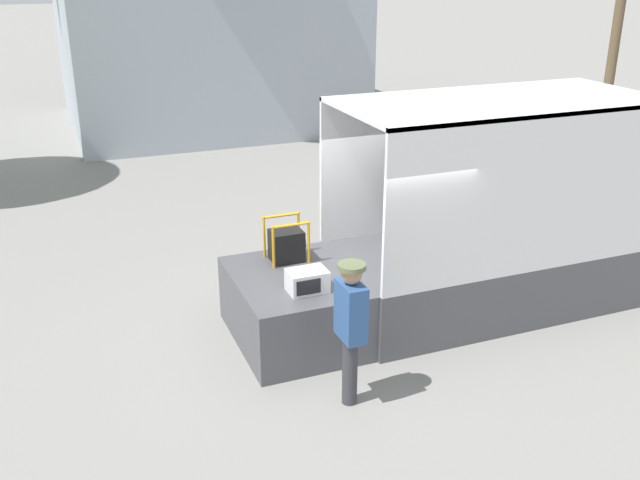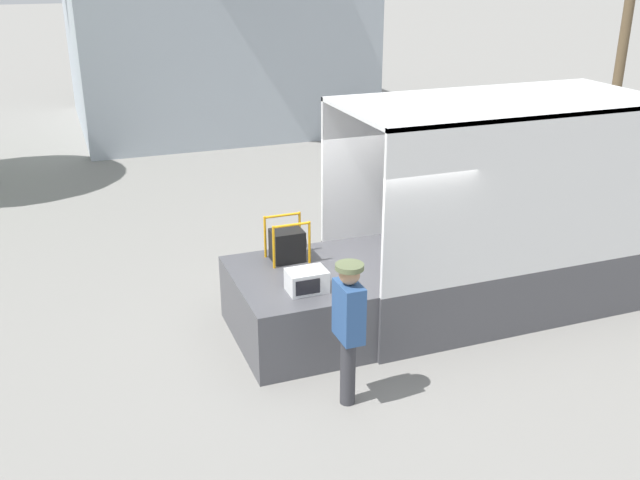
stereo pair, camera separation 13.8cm
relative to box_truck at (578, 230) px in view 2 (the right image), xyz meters
The scene contains 7 objects.
ground_plane 3.99m from the box_truck, behind, with size 160.00×160.00×0.00m, color gray.
box_truck is the anchor object (origin of this frame).
tailgate_deck 4.69m from the box_truck, behind, with size 1.59×2.02×0.94m, color #4C4C51.
microwave 4.69m from the box_truck, behind, with size 0.50×0.37×0.29m.
portable_generator 4.60m from the box_truck, behind, with size 0.55×0.45×0.61m.
worker_person 4.88m from the box_truck, 159.84° to the right, with size 0.32×0.44×1.79m.
utility_pole 11.28m from the box_truck, 45.58° to the left, with size 1.80×0.28×7.12m.
Camera 2 is at (-3.53, -8.24, 4.93)m, focal length 40.00 mm.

